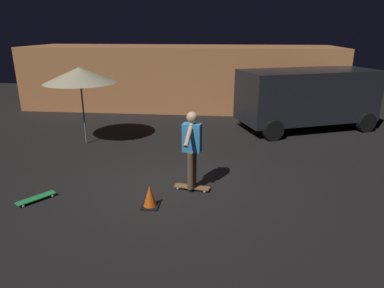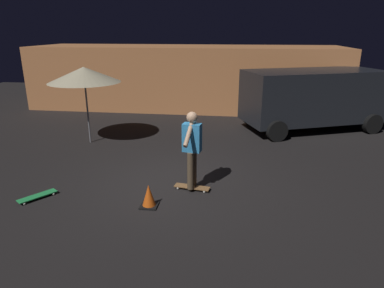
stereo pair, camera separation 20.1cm
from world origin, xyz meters
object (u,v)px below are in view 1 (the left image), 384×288
Objects in this scene: patio_umbrella at (80,75)px; skater at (192,145)px; traffic_cone at (150,197)px; skateboard_spare at (36,198)px; parked_van at (307,96)px; skateboard_ridden at (192,187)px.

patio_umbrella is 4.69m from skater.
skater reaches higher than traffic_cone.
parked_van is at bearing 43.37° from skateboard_spare.
patio_umbrella reaches higher than skater.
traffic_cone is (2.37, -0.01, 0.16)m from skateboard_spare.
skateboard_spare is (0.45, -3.71, -2.02)m from patio_umbrella.
parked_van is 6.21× the size of skateboard_ridden.
skateboard_ridden is (-3.43, -5.33, -1.11)m from parked_van.
parked_van is 6.34m from skater.
skater reaches higher than skateboard_ridden.
parked_van is 6.43m from skateboard_ridden.
skateboard_ridden is at bearing 49.10° from traffic_cone.
skateboard_ridden is 3.23m from skateboard_spare.
traffic_cone reaches higher than skateboard_spare.
parked_van is 7.47m from patio_umbrella.
patio_umbrella is at bearing 96.87° from skateboard_spare.
skater is 1.40m from traffic_cone.
skater reaches higher than skateboard_spare.
traffic_cone is at bearing -130.90° from skateboard_ridden.
traffic_cone is at bearing -0.15° from skateboard_spare.
skater is at bearing 15.25° from skateboard_spare.
skateboard_spare is at bearing -136.63° from parked_van.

